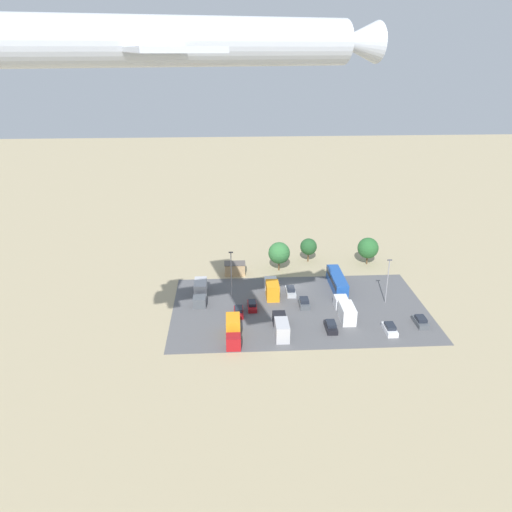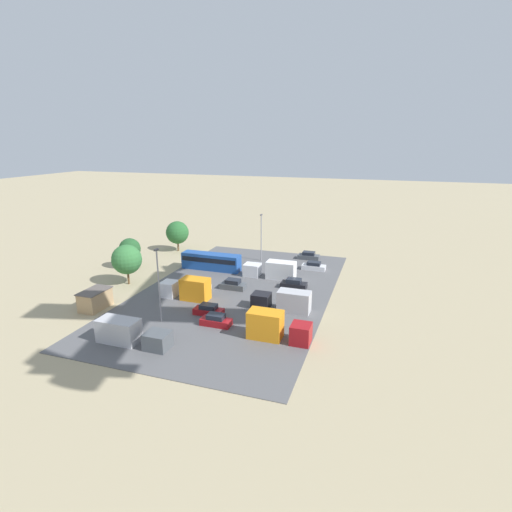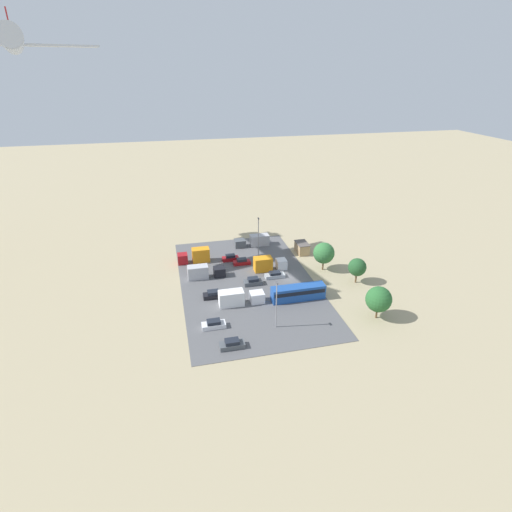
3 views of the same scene
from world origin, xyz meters
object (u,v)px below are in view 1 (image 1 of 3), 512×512
parked_car_3 (390,329)px  parked_car_5 (239,312)px  parked_car_0 (421,321)px  parked_car_2 (304,303)px  airplane (168,42)px  parked_car_6 (331,326)px  parked_truck_2 (272,289)px  parked_truck_0 (200,291)px  parked_truck_4 (233,330)px  parked_car_4 (252,306)px  shed_building (235,269)px  parked_truck_3 (281,327)px  parked_car_1 (291,291)px  bus (337,281)px  parked_truck_1 (345,310)px

parked_car_3 → parked_car_5: size_ratio=1.08×
parked_car_0 → parked_car_2: 22.36m
parked_car_5 → airplane: airplane is taller
parked_car_6 → parked_truck_2: size_ratio=0.55×
parked_car_0 → parked_car_2: (20.70, -8.46, 0.04)m
parked_truck_0 → parked_truck_2: bearing=-179.9°
parked_truck_4 → airplane: (4.99, 31.53, 46.71)m
parked_car_4 → parked_car_5: bearing=-139.5°
parked_car_4 → parked_car_5: parked_car_5 is taller
parked_car_0 → shed_building: bearing=144.3°
parked_truck_3 → parked_car_1: bearing=76.9°
parked_car_6 → airplane: 62.53m
bus → parked_car_0: size_ratio=2.59×
parked_truck_0 → parked_truck_4: bearing=112.0°
parked_truck_1 → parked_truck_3: parked_truck_1 is taller
parked_car_0 → parked_truck_2: parked_truck_2 is taller
parked_car_5 → airplane: bearing=81.2°
parked_truck_1 → parked_car_1: bearing=132.2°
parked_car_2 → parked_truck_0: 21.56m
parked_car_6 → parked_car_5: bearing=158.6°
parked_truck_2 → airplane: size_ratio=0.20×
shed_building → parked_car_2: bearing=130.1°
parked_car_0 → parked_truck_3: (26.41, 1.74, 0.76)m
parked_truck_2 → parked_truck_3: 15.26m
parked_car_2 → parked_truck_3: parked_truck_3 is taller
parked_car_3 → parked_truck_0: parked_truck_0 is taller
shed_building → parked_car_4: bearing=100.7°
shed_building → parked_truck_3: 27.49m
parked_car_4 → parked_truck_1: bearing=-13.4°
parked_car_0 → parked_truck_3: 26.48m
parked_truck_0 → airplane: size_ratio=0.24×
airplane → parked_car_6: bearing=131.0°
parked_truck_0 → parked_truck_1: 29.82m
parked_car_3 → parked_car_6: (10.60, -1.36, 0.02)m
parked_car_5 → parked_truck_0: 11.04m
bus → parked_car_3: bearing=107.8°
bus → parked_car_0: bearing=127.7°
parked_truck_1 → parked_truck_4: (21.62, 6.58, 0.16)m
parked_car_3 → parked_car_6: parked_car_6 is taller
parked_car_0 → parked_car_1: size_ratio=0.96×
bus → parked_truck_0: bus is taller
bus → parked_car_0: bus is taller
parked_car_5 → parked_truck_0: bearing=-45.4°
parked_truck_3 → airplane: size_ratio=0.22×
bus → parked_truck_3: size_ratio=1.33×
parked_truck_4 → parked_truck_1: bearing=-163.1°
parked_car_3 → parked_truck_2: (20.20, -15.80, 0.90)m
parked_car_2 → parked_truck_1: bearing=147.2°
parked_truck_1 → parked_truck_2: 16.47m
parked_car_3 → parked_car_4: size_ratio=1.05×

